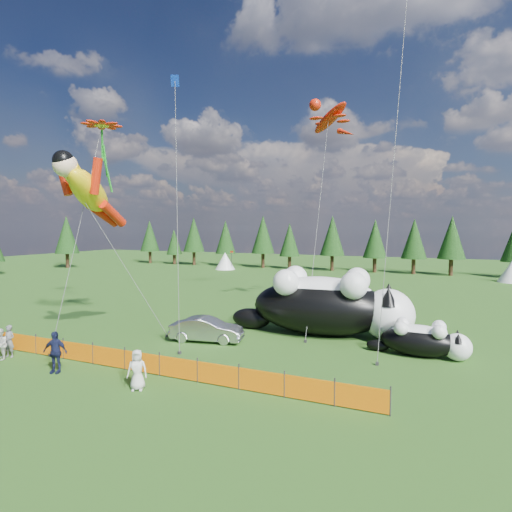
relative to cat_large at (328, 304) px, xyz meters
The scene contains 15 objects.
ground 9.72m from the cat_large, 133.12° to the right, with size 160.00×160.00×0.00m, color #0E3409.
safety_fence 11.97m from the cat_large, 123.18° to the right, with size 22.06×0.06×1.10m.
tree_line 38.66m from the cat_large, 99.69° to the left, with size 90.00×4.00×8.00m, color black, non-canonical shape.
festival_tents 33.37m from the cat_large, 82.25° to the left, with size 50.00×3.20×2.80m, color white, non-canonical shape.
cat_large is the anchor object (origin of this frame).
cat_small 6.09m from the cat_large, 21.96° to the right, with size 5.21×1.90×1.88m.
car 7.72m from the cat_large, 146.45° to the right, with size 1.51×4.32×1.42m, color #B5B6BA.
spectator_a 18.01m from the cat_large, 142.98° to the right, with size 0.61×0.40×1.68m, color #5E5E63.
spectator_b 18.30m from the cat_large, 141.82° to the right, with size 0.78×0.46×1.60m, color beige.
spectator_c 15.42m from the cat_large, 131.58° to the right, with size 1.15×0.59×1.96m, color #141939.
spectator_e 12.84m from the cat_large, 114.93° to the right, with size 0.83×0.54×1.69m, color beige.
superhero_kite 16.02m from the cat_large, 153.19° to the right, with size 7.10×6.60×11.72m.
gecko_kite 15.15m from the cat_large, 103.29° to the left, with size 6.36×12.40×17.78m.
flower_kite 18.58m from the cat_large, 163.94° to the right, with size 3.38×7.53×14.64m.
diamond_kite_a 16.21m from the cat_large, 161.98° to the right, with size 3.47×4.57×16.98m.
Camera 1 is at (12.00, -17.63, 6.73)m, focal length 28.00 mm.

